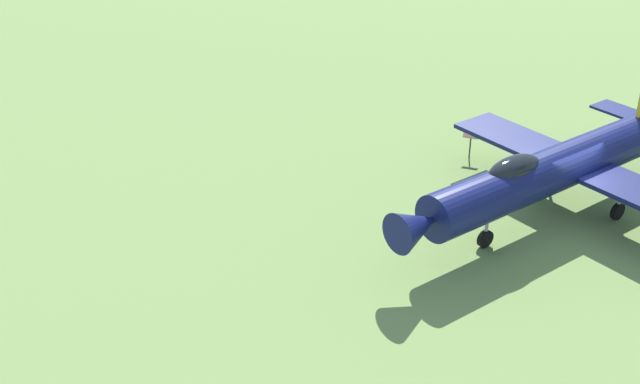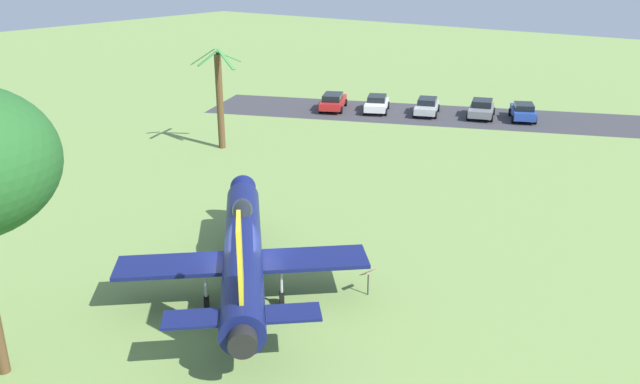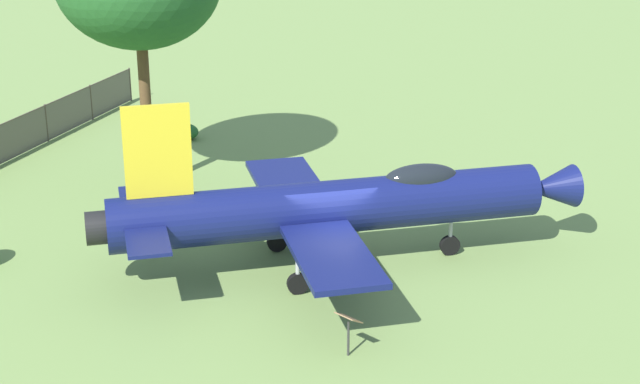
% 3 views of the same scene
% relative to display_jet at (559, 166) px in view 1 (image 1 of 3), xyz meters
% --- Properties ---
extents(ground_plane, '(200.00, 200.00, 0.00)m').
position_rel_display_jet_xyz_m(ground_plane, '(0.25, 0.24, -1.90)').
color(ground_plane, '#75934C').
extents(display_jet, '(11.97, 11.45, 5.18)m').
position_rel_display_jet_xyz_m(display_jet, '(0.00, 0.00, 0.00)').
color(display_jet, '#111951').
rests_on(display_jet, ground_plane).
extents(info_plaque, '(0.68, 0.54, 1.14)m').
position_rel_display_jet_xyz_m(info_plaque, '(-2.59, 4.42, -1.05)').
color(info_plaque, '#333333').
rests_on(info_plaque, ground_plane).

